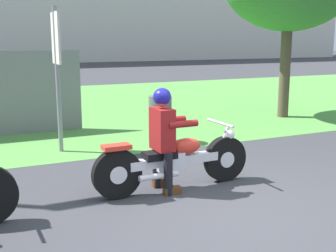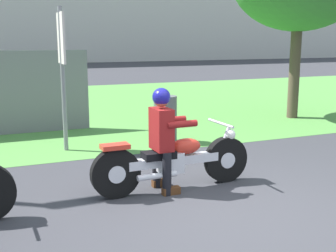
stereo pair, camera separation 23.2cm
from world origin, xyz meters
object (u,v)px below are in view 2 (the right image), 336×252
object	(u,v)px
trash_can	(165,119)
sign_banner	(62,57)
motorcycle_lead	(174,161)
rider_lead	(163,132)

from	to	relation	value
trash_can	sign_banner	bearing A→B (deg)	176.62
motorcycle_lead	trash_can	world-z (taller)	trash_can
motorcycle_lead	sign_banner	size ratio (longest dim) A/B	0.89
rider_lead	trash_can	size ratio (longest dim) A/B	1.51
sign_banner	motorcycle_lead	bearing A→B (deg)	-70.13
sign_banner	trash_can	bearing A→B (deg)	-3.38
motorcycle_lead	rider_lead	world-z (taller)	rider_lead
rider_lead	trash_can	xyz separation A→B (m)	(1.13, 2.63, -0.36)
motorcycle_lead	rider_lead	xyz separation A→B (m)	(-0.17, -0.00, 0.42)
motorcycle_lead	rider_lead	distance (m)	0.46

